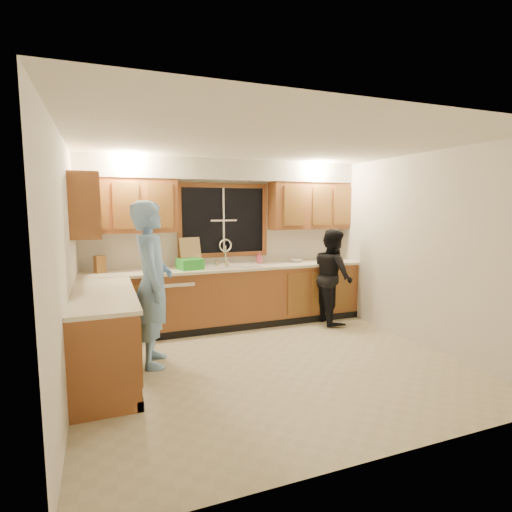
{
  "coord_description": "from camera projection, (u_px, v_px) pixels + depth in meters",
  "views": [
    {
      "loc": [
        -1.78,
        -4.08,
        1.81
      ],
      "look_at": [
        0.06,
        0.65,
        1.18
      ],
      "focal_mm": 28.0,
      "sensor_mm": 36.0,
      "label": 1
    }
  ],
  "objects": [
    {
      "name": "can_left",
      "position": [
        217.0,
        264.0,
        5.81
      ],
      "size": [
        0.08,
        0.08,
        0.11
      ],
      "primitive_type": "cylinder",
      "rotation": [
        0.0,
        0.0,
        0.35
      ],
      "color": "beige",
      "rests_on": "countertop_back"
    },
    {
      "name": "countertop_left",
      "position": [
        103.0,
        294.0,
        4.2
      ],
      "size": [
        0.63,
        1.9,
        0.04
      ],
      "primitive_type": "cube",
      "color": "#F1E5CB",
      "rests_on": "base_cabinets_left"
    },
    {
      "name": "wall_left",
      "position": [
        66.0,
        267.0,
        3.72
      ],
      "size": [
        0.0,
        3.8,
        3.8
      ],
      "primitive_type": "plane",
      "rotation": [
        1.57,
        0.0,
        1.57
      ],
      "color": "silver",
      "rests_on": "ground"
    },
    {
      "name": "dishwasher",
      "position": [
        174.0,
        305.0,
        5.75
      ],
      "size": [
        0.6,
        0.56,
        0.82
      ],
      "primitive_type": "cube",
      "color": "white",
      "rests_on": "floor"
    },
    {
      "name": "knife_block",
      "position": [
        100.0,
        264.0,
        5.4
      ],
      "size": [
        0.16,
        0.15,
        0.23
      ],
      "primitive_type": "cube",
      "rotation": [
        0.0,
        0.0,
        0.41
      ],
      "color": "brown",
      "rests_on": "countertop_back"
    },
    {
      "name": "can_right",
      "position": [
        227.0,
        265.0,
        5.77
      ],
      "size": [
        0.06,
        0.06,
        0.11
      ],
      "primitive_type": "cylinder",
      "rotation": [
        0.0,
        0.0,
        -0.06
      ],
      "color": "beige",
      "rests_on": "countertop_back"
    },
    {
      "name": "bowl",
      "position": [
        296.0,
        261.0,
        6.47
      ],
      "size": [
        0.25,
        0.25,
        0.05
      ],
      "primitive_type": "imported",
      "rotation": [
        0.0,
        0.0,
        -0.31
      ],
      "color": "silver",
      "rests_on": "countertop_back"
    },
    {
      "name": "sink",
      "position": [
        229.0,
        270.0,
        6.01
      ],
      "size": [
        0.86,
        0.52,
        0.57
      ],
      "color": "silver",
      "rests_on": "countertop_back"
    },
    {
      "name": "upper_cabinets_return",
      "position": [
        86.0,
        206.0,
        4.75
      ],
      "size": [
        0.33,
        0.9,
        0.75
      ],
      "primitive_type": "cube",
      "color": "brown",
      "rests_on": "wall_left"
    },
    {
      "name": "man",
      "position": [
        152.0,
        284.0,
        4.53
      ],
      "size": [
        0.55,
        0.75,
        1.88
      ],
      "primitive_type": "imported",
      "rotation": [
        0.0,
        0.0,
        1.42
      ],
      "color": "#76A6DF",
      "rests_on": "floor"
    },
    {
      "name": "upper_cabinets_left",
      "position": [
        127.0,
        206.0,
        5.5
      ],
      "size": [
        1.35,
        0.33,
        0.75
      ],
      "primitive_type": "cube",
      "color": "brown",
      "rests_on": "wall_back"
    },
    {
      "name": "base_cabinets_left",
      "position": [
        104.0,
        336.0,
        4.26
      ],
      "size": [
        0.6,
        1.9,
        0.88
      ],
      "primitive_type": "cube",
      "color": "brown",
      "rests_on": "ground"
    },
    {
      "name": "soffit",
      "position": [
        226.0,
        170.0,
        5.94
      ],
      "size": [
        4.2,
        0.35,
        0.3
      ],
      "primitive_type": "cube",
      "color": "beige",
      "rests_on": "wall_back"
    },
    {
      "name": "soap_bottle",
      "position": [
        259.0,
        257.0,
        6.35
      ],
      "size": [
        0.1,
        0.1,
        0.18
      ],
      "primitive_type": "imported",
      "rotation": [
        0.0,
        0.0,
        -0.19
      ],
      "color": "#E35677",
      "rests_on": "countertop_back"
    },
    {
      "name": "window_frame",
      "position": [
        223.0,
        220.0,
        6.18
      ],
      "size": [
        1.44,
        0.03,
        1.14
      ],
      "color": "black",
      "rests_on": "wall_back"
    },
    {
      "name": "ceiling",
      "position": [
        273.0,
        143.0,
        4.32
      ],
      "size": [
        4.2,
        4.2,
        0.0
      ],
      "primitive_type": "plane",
      "rotation": [
        3.14,
        0.0,
        0.0
      ],
      "color": "white"
    },
    {
      "name": "floor",
      "position": [
        271.0,
        364.0,
        4.63
      ],
      "size": [
        4.2,
        4.2,
        0.0
      ],
      "primitive_type": "plane",
      "color": "#BBB090",
      "rests_on": "ground"
    },
    {
      "name": "base_cabinets_back",
      "position": [
        230.0,
        298.0,
        6.06
      ],
      "size": [
        4.2,
        0.6,
        0.88
      ],
      "primitive_type": "cube",
      "color": "brown",
      "rests_on": "ground"
    },
    {
      "name": "wall_right",
      "position": [
        419.0,
        250.0,
        5.23
      ],
      "size": [
        0.0,
        3.8,
        3.8
      ],
      "primitive_type": "plane",
      "rotation": [
        1.57,
        0.0,
        -1.57
      ],
      "color": "silver",
      "rests_on": "ground"
    },
    {
      "name": "stove",
      "position": [
        104.0,
        353.0,
        3.73
      ],
      "size": [
        0.58,
        0.75,
        0.9
      ],
      "primitive_type": "cube",
      "color": "white",
      "rests_on": "floor"
    },
    {
      "name": "woman",
      "position": [
        333.0,
        276.0,
        6.21
      ],
      "size": [
        0.66,
        0.79,
        1.48
      ],
      "primitive_type": "imported",
      "rotation": [
        0.0,
        0.0,
        1.42
      ],
      "color": "black",
      "rests_on": "floor"
    },
    {
      "name": "upper_cabinets_right",
      "position": [
        310.0,
        206.0,
        6.52
      ],
      "size": [
        1.35,
        0.33,
        0.75
      ],
      "primitive_type": "cube",
      "color": "brown",
      "rests_on": "wall_back"
    },
    {
      "name": "countertop_back",
      "position": [
        230.0,
        268.0,
        5.99
      ],
      "size": [
        4.2,
        0.63,
        0.04
      ],
      "primitive_type": "cube",
      "color": "#F1E5CB",
      "rests_on": "base_cabinets_back"
    },
    {
      "name": "dish_crate",
      "position": [
        190.0,
        264.0,
        5.72
      ],
      "size": [
        0.38,
        0.36,
        0.15
      ],
      "primitive_type": "cube",
      "rotation": [
        0.0,
        0.0,
        0.2
      ],
      "color": "green",
      "rests_on": "countertop_back"
    },
    {
      "name": "wall_back",
      "position": [
        224.0,
        243.0,
        6.24
      ],
      "size": [
        4.2,
        0.0,
        4.2
      ],
      "primitive_type": "plane",
      "rotation": [
        1.57,
        0.0,
        0.0
      ],
      "color": "silver",
      "rests_on": "ground"
    },
    {
      "name": "cutting_board",
      "position": [
        190.0,
        252.0,
        5.95
      ],
      "size": [
        0.35,
        0.18,
        0.43
      ],
      "primitive_type": "cube",
      "rotation": [
        -0.21,
        0.0,
        0.22
      ],
      "color": "tan",
      "rests_on": "countertop_back"
    }
  ]
}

